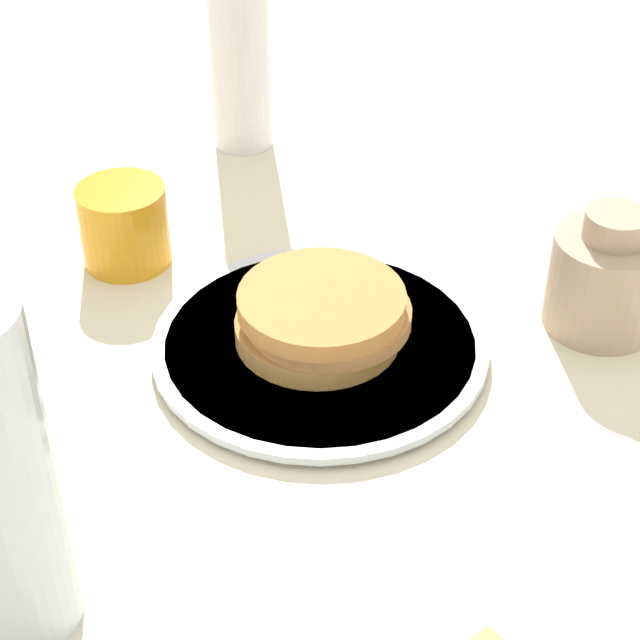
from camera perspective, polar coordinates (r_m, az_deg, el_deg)
ground_plane at (r=0.92m, az=0.52°, el=-0.65°), size 4.00×4.00×0.00m
plate at (r=0.89m, az=0.00°, el=-1.33°), size 0.28×0.28×0.01m
pancake_stack at (r=0.88m, az=0.10°, el=0.22°), size 0.14×0.14×0.05m
juice_glass at (r=1.00m, az=-10.40°, el=4.99°), size 0.08×0.08×0.08m
cream_jug at (r=0.93m, az=15.00°, el=2.21°), size 0.10×0.10×0.11m
water_bottle_near at (r=1.16m, az=-4.34°, el=14.62°), size 0.06×0.06×0.25m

